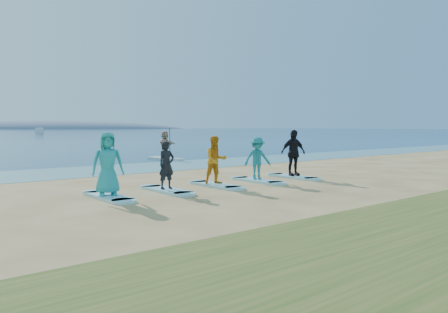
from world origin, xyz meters
TOP-DOWN VIEW (x-y plane):
  - ground at (0.00, 0.00)m, footprint 600.00×600.00m
  - shallow_water at (0.00, 10.50)m, footprint 600.00×600.00m
  - island_ridge at (95.00, 300.00)m, footprint 220.00×56.00m
  - paddleboard at (5.46, 14.49)m, footprint 0.96×3.05m
  - paddleboarder at (5.46, 14.49)m, footprint 0.53×1.59m
  - boat_offshore_b at (26.47, 114.31)m, footprint 3.86×6.96m
  - surfboard_0 at (-3.74, 2.61)m, footprint 0.70×2.20m
  - student_0 at (-3.74, 2.61)m, footprint 1.05×0.83m
  - surfboard_1 at (-1.71, 2.61)m, footprint 0.70×2.20m
  - student_1 at (-1.71, 2.61)m, footprint 0.59×0.40m
  - surfboard_2 at (0.32, 2.61)m, footprint 0.70×2.20m
  - student_2 at (0.32, 2.61)m, footprint 0.97×0.84m
  - surfboard_3 at (2.35, 2.61)m, footprint 0.70×2.20m
  - student_3 at (2.35, 2.61)m, footprint 1.20×0.97m
  - surfboard_4 at (4.37, 2.61)m, footprint 0.70×2.20m
  - student_4 at (4.37, 2.61)m, footprint 1.20×0.75m

SIDE VIEW (x-z plane):
  - ground at x=0.00m, z-range 0.00..0.00m
  - island_ridge at x=95.00m, z-range -9.00..9.00m
  - boat_offshore_b at x=26.47m, z-range -0.82..0.82m
  - shallow_water at x=0.00m, z-range 0.01..0.01m
  - surfboard_0 at x=-3.74m, z-range 0.00..0.09m
  - surfboard_1 at x=-1.71m, z-range 0.00..0.09m
  - surfboard_2 at x=0.32m, z-range 0.00..0.09m
  - surfboard_3 at x=2.35m, z-range 0.00..0.09m
  - surfboard_4 at x=4.37m, z-range 0.00..0.09m
  - paddleboard at x=5.46m, z-range 0.00..0.12m
  - student_1 at x=-1.71m, z-range 0.09..1.66m
  - student_3 at x=2.35m, z-range 0.09..1.72m
  - student_2 at x=0.32m, z-range 0.09..1.79m
  - paddleboarder at x=5.46m, z-range 0.12..1.83m
  - student_0 at x=-3.74m, z-range 0.09..1.98m
  - student_4 at x=4.37m, z-range 0.09..1.99m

